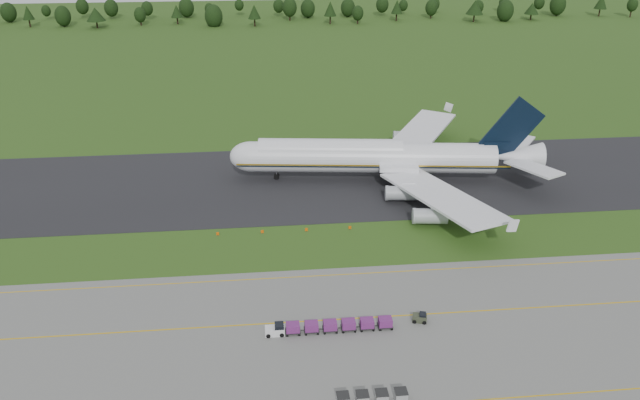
{
  "coord_description": "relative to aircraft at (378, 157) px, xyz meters",
  "views": [
    {
      "loc": [
        -6.7,
        -96.34,
        56.02
      ],
      "look_at": [
        2.93,
        2.0,
        8.06
      ],
      "focal_mm": 35.0,
      "sensor_mm": 36.0,
      "label": 1
    }
  ],
  "objects": [
    {
      "name": "aircraft",
      "position": [
        0.0,
        0.0,
        0.0
      ],
      "size": [
        68.63,
        66.24,
        19.21
      ],
      "color": "white",
      "rests_on": "ground"
    },
    {
      "name": "baggage_train",
      "position": [
        -16.66,
        -52.06,
        -4.55
      ],
      "size": [
        18.35,
        1.66,
        1.6
      ],
      "color": "silver",
      "rests_on": "apron"
    },
    {
      "name": "ground",
      "position": [
        -18.1,
        -27.5,
        -5.49
      ],
      "size": [
        600.0,
        600.0,
        0.0
      ],
      "primitive_type": "plane",
      "color": "#294A16",
      "rests_on": "ground"
    },
    {
      "name": "edge_markers",
      "position": [
        -21.48,
        -21.91,
        -5.21
      ],
      "size": [
        25.12,
        0.3,
        0.6
      ],
      "color": "#E85607",
      "rests_on": "ground"
    },
    {
      "name": "taxiway",
      "position": [
        -18.1,
        0.5,
        -5.45
      ],
      "size": [
        300.0,
        40.0,
        0.08
      ],
      "primitive_type": "cube",
      "color": "black",
      "rests_on": "ground"
    },
    {
      "name": "apron",
      "position": [
        -18.1,
        -61.5,
        -5.46
      ],
      "size": [
        300.0,
        52.0,
        0.06
      ],
      "primitive_type": "cube",
      "color": "slate",
      "rests_on": "ground"
    },
    {
      "name": "tree_line",
      "position": [
        -7.69,
        192.52,
        0.53
      ],
      "size": [
        523.08,
        22.23,
        11.81
      ],
      "color": "black",
      "rests_on": "ground"
    },
    {
      "name": "uld_row",
      "position": [
        -12.79,
        -66.63,
        -4.64
      ],
      "size": [
        8.78,
        1.58,
        1.56
      ],
      "color": "gray",
      "rests_on": "apron"
    },
    {
      "name": "apron_markings",
      "position": [
        -18.1,
        -54.48,
        -5.42
      ],
      "size": [
        300.0,
        30.2,
        0.01
      ],
      "color": "#CA9E0B",
      "rests_on": "apron"
    },
    {
      "name": "utility_cart",
      "position": [
        -3.02,
        -51.12,
        -4.87
      ],
      "size": [
        2.29,
        1.7,
        1.13
      ],
      "color": "#343928",
      "rests_on": "apron"
    }
  ]
}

